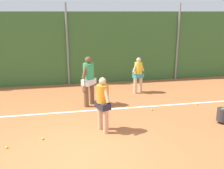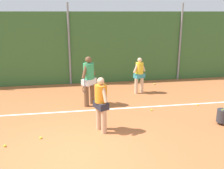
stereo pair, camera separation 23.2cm
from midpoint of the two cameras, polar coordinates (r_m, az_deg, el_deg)
name	(u,v)px [view 2 (the right image)]	position (r m, az deg, el deg)	size (l,w,h in m)	color
ground_plane	(73,122)	(8.66, -8.02, -8.24)	(30.43, 30.43, 0.00)	#B76638
hedge_fence_backdrop	(69,49)	(12.87, -8.99, 7.92)	(19.78, 0.25, 3.54)	#386633
fence_post_center	(69,45)	(12.67, -9.02, 8.74)	(0.10, 0.10, 3.95)	gray
fence_post_right	(180,43)	(13.94, 15.44, 9.01)	(0.10, 0.10, 3.95)	gray
court_baseline_paint	(72,111)	(9.50, -8.19, -5.97)	(14.45, 0.10, 0.01)	white
player_foreground_near	(101,102)	(7.59, -1.60, -3.85)	(0.45, 0.67, 1.70)	tan
player_midcourt	(89,78)	(9.76, -4.52, 1.37)	(0.62, 0.71, 1.92)	brown
player_backcourt_far	(139,73)	(11.36, 6.72, 2.48)	(0.63, 0.44, 1.60)	beige
ball_hopper	(222,116)	(9.08, 24.13, -6.37)	(0.36, 0.36, 0.51)	#2D2D33
tennis_ball_1	(198,105)	(10.55, 19.23, -4.31)	(0.07, 0.07, 0.07)	#CCDB33
tennis_ball_2	(154,84)	(13.00, 9.97, 0.13)	(0.07, 0.07, 0.07)	#CCDB33
tennis_ball_3	(41,138)	(7.74, -14.81, -11.43)	(0.07, 0.07, 0.07)	#CCDB33
tennis_ball_4	(5,146)	(7.62, -22.00, -12.59)	(0.07, 0.07, 0.07)	#CCDB33
tennis_ball_5	(152,110)	(9.58, 9.54, -5.64)	(0.07, 0.07, 0.07)	#CCDB33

